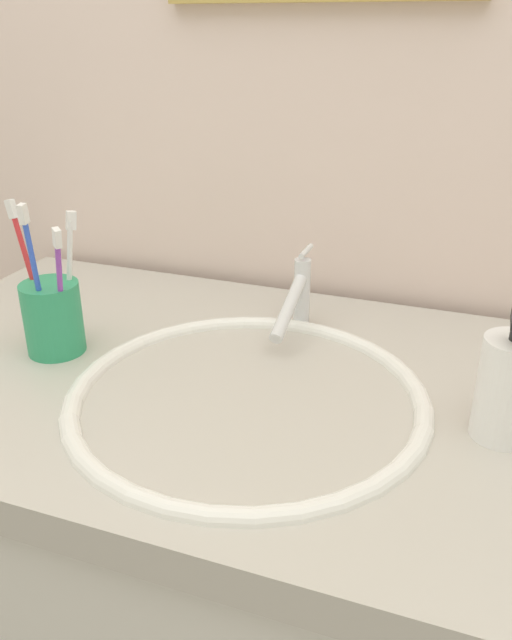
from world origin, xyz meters
name	(u,v)px	position (x,y,z in m)	size (l,w,h in m)	color
tiled_wall_back	(320,110)	(0.00, 0.34, 1.20)	(2.24, 0.04, 2.40)	beige
vanity_counter	(244,627)	(0.00, 0.00, 0.46)	(1.04, 0.59, 0.91)	silver
sink_basin	(248,430)	(0.03, -0.05, 0.87)	(0.44, 0.44, 0.13)	white
faucet	(297,296)	(0.03, 0.15, 0.97)	(0.02, 0.16, 0.11)	silver
toothbrush_cup	(53,318)	(-0.26, -0.02, 0.96)	(0.08, 0.08, 0.10)	#2D9966
toothbrush_red	(28,265)	(-0.30, -0.01, 1.03)	(0.05, 0.02, 0.20)	red
toothbrush_white	(70,271)	(-0.24, 0.00, 1.02)	(0.03, 0.03, 0.18)	white
toothbrush_blue	(35,273)	(-0.26, -0.05, 1.04)	(0.01, 0.03, 0.21)	blue
toothbrush_purple	(60,285)	(-0.23, -0.04, 1.02)	(0.04, 0.04, 0.18)	purple
soap_dispenser	(508,387)	(0.31, -0.02, 0.97)	(0.06, 0.06, 0.15)	white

